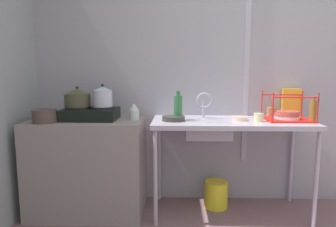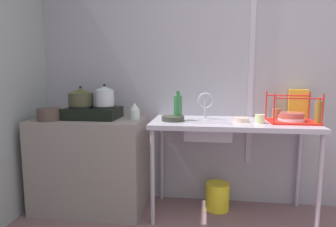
% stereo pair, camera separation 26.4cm
% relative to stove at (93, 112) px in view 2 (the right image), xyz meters
% --- Properties ---
extents(wall_back, '(5.34, 0.10, 2.74)m').
position_rel_stove_xyz_m(wall_back, '(1.65, 0.35, 0.44)').
color(wall_back, '#9D9AA5').
rests_on(wall_back, ground).
extents(wall_metal_strip, '(0.05, 0.01, 2.19)m').
position_rel_stove_xyz_m(wall_metal_strip, '(1.47, 0.29, 0.58)').
color(wall_metal_strip, '#AFA8B9').
extents(counter_concrete, '(1.02, 0.60, 0.87)m').
position_rel_stove_xyz_m(counter_concrete, '(-0.04, 0.00, -0.49)').
color(counter_concrete, gray).
rests_on(counter_concrete, ground).
extents(counter_sink, '(1.41, 0.60, 0.87)m').
position_rel_stove_xyz_m(counter_sink, '(1.27, 0.00, -0.12)').
color(counter_sink, '#AFA8B9').
rests_on(counter_sink, ground).
extents(stove, '(0.48, 0.35, 0.12)m').
position_rel_stove_xyz_m(stove, '(0.00, 0.00, 0.00)').
color(stove, black).
rests_on(stove, counter_concrete).
extents(pot_on_left_burner, '(0.23, 0.23, 0.18)m').
position_rel_stove_xyz_m(pot_on_left_burner, '(-0.12, 0.00, 0.14)').
color(pot_on_left_burner, '#44422E').
rests_on(pot_on_left_burner, stove).
extents(pot_on_right_burner, '(0.17, 0.17, 0.20)m').
position_rel_stove_xyz_m(pot_on_right_burner, '(0.12, 0.00, 0.15)').
color(pot_on_right_burner, silver).
rests_on(pot_on_right_burner, stove).
extents(pot_beside_stove, '(0.20, 0.20, 0.11)m').
position_rel_stove_xyz_m(pot_beside_stove, '(-0.35, -0.17, -0.00)').
color(pot_beside_stove, '#4D3D36').
rests_on(pot_beside_stove, counter_concrete).
extents(percolator, '(0.09, 0.09, 0.15)m').
position_rel_stove_xyz_m(percolator, '(0.40, -0.00, 0.02)').
color(percolator, silver).
rests_on(percolator, counter_concrete).
extents(sink_basin, '(0.40, 0.31, 0.16)m').
position_rel_stove_xyz_m(sink_basin, '(1.06, -0.02, -0.13)').
color(sink_basin, '#AFA8B9').
rests_on(sink_basin, counter_sink).
extents(faucet, '(0.15, 0.08, 0.24)m').
position_rel_stove_xyz_m(faucet, '(1.04, 0.11, 0.10)').
color(faucet, '#AFA8B9').
rests_on(faucet, counter_sink).
extents(frying_pan, '(0.20, 0.20, 0.04)m').
position_rel_stove_xyz_m(frying_pan, '(0.75, -0.04, -0.04)').
color(frying_pan, '#35352D').
rests_on(frying_pan, counter_sink).
extents(dish_rack, '(0.40, 0.34, 0.26)m').
position_rel_stove_xyz_m(dish_rack, '(1.78, 0.02, -0.02)').
color(dish_rack, red).
rests_on(dish_rack, counter_sink).
extents(cup_by_rack, '(0.08, 0.08, 0.07)m').
position_rel_stove_xyz_m(cup_by_rack, '(1.50, -0.07, -0.02)').
color(cup_by_rack, beige).
rests_on(cup_by_rack, counter_sink).
extents(small_bowl_on_drainboard, '(0.13, 0.13, 0.04)m').
position_rel_stove_xyz_m(small_bowl_on_drainboard, '(1.35, -0.01, -0.04)').
color(small_bowl_on_drainboard, beige).
rests_on(small_bowl_on_drainboard, counter_sink).
extents(bottle_by_sink, '(0.08, 0.08, 0.26)m').
position_rel_stove_xyz_m(bottle_by_sink, '(0.80, -0.01, 0.06)').
color(bottle_by_sink, '#326E3F').
rests_on(bottle_by_sink, counter_sink).
extents(bottle_by_rack, '(0.06, 0.06, 0.22)m').
position_rel_stove_xyz_m(bottle_by_rack, '(1.96, -0.07, 0.04)').
color(bottle_by_rack, olive).
rests_on(bottle_by_rack, counter_sink).
extents(cereal_box, '(0.18, 0.10, 0.27)m').
position_rel_stove_xyz_m(cereal_box, '(1.89, 0.25, 0.08)').
color(cereal_box, gold).
rests_on(cereal_box, counter_sink).
extents(utensil_jar, '(0.08, 0.08, 0.22)m').
position_rel_stove_xyz_m(utensil_jar, '(1.70, 0.24, -0.01)').
color(utensil_jar, '#A16948').
rests_on(utensil_jar, counter_sink).
extents(bucket_on_floor, '(0.22, 0.22, 0.26)m').
position_rel_stove_xyz_m(bucket_on_floor, '(1.17, 0.09, -0.80)').
color(bucket_on_floor, yellow).
rests_on(bucket_on_floor, ground).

